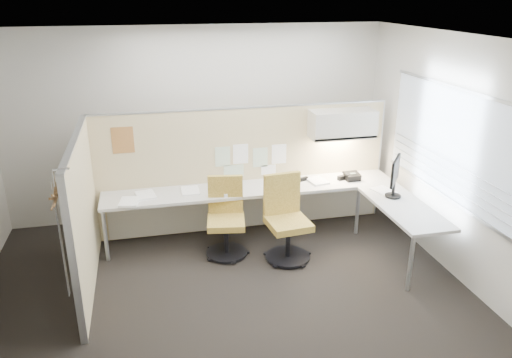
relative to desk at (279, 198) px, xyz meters
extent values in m
cube|color=black|center=(-0.93, -1.13, -0.61)|extent=(5.50, 4.50, 0.01)
cube|color=white|center=(-0.93, -1.13, 2.20)|extent=(5.50, 4.50, 0.01)
cube|color=beige|center=(-0.93, 1.12, 0.80)|extent=(5.50, 0.02, 2.80)
cube|color=beige|center=(-0.93, -3.38, 0.80)|extent=(5.50, 0.02, 2.80)
cube|color=beige|center=(1.82, -1.13, 0.80)|extent=(0.02, 4.50, 2.80)
cube|color=#A6B0C0|center=(1.79, -1.13, 0.95)|extent=(0.01, 2.80, 1.30)
cube|color=#CBBC8D|center=(-0.38, 0.47, 0.27)|extent=(4.10, 0.06, 1.75)
cube|color=#CBBC8D|center=(-2.43, -0.63, 0.27)|extent=(0.06, 2.20, 1.75)
cube|color=beige|center=(-0.33, 0.14, 0.11)|extent=(4.00, 0.60, 0.04)
cube|color=beige|center=(1.37, -0.89, 0.11)|extent=(0.60, 1.47, 0.04)
cube|color=beige|center=(-0.33, 0.41, -0.26)|extent=(3.90, 0.02, 0.64)
cylinder|color=#A5A8AA|center=(-2.28, -0.11, -0.26)|extent=(0.05, 0.05, 0.69)
cylinder|color=#A5A8AA|center=(1.12, -1.58, -0.26)|extent=(0.05, 0.05, 0.69)
cylinder|color=#A5A8AA|center=(1.12, -0.11, -0.26)|extent=(0.05, 0.05, 0.69)
cube|color=beige|center=(0.97, 0.26, 0.91)|extent=(0.90, 0.36, 0.38)
cube|color=#FFEABF|center=(0.97, 0.26, 0.70)|extent=(0.60, 0.06, 0.02)
cube|color=#8CBF8C|center=(-0.68, 0.44, 0.50)|extent=(0.21, 0.00, 0.28)
cube|color=white|center=(-0.43, 0.44, 0.52)|extent=(0.21, 0.00, 0.28)
cube|color=#8CBF8C|center=(-0.15, 0.44, 0.45)|extent=(0.21, 0.00, 0.28)
cube|color=white|center=(0.12, 0.44, 0.48)|extent=(0.21, 0.00, 0.28)
cube|color=#8CBF8C|center=(-0.53, 0.44, 0.28)|extent=(0.28, 0.00, 0.18)
cube|color=white|center=(-0.03, 0.44, 0.26)|extent=(0.21, 0.00, 0.14)
cube|color=orange|center=(-1.98, 0.44, 0.82)|extent=(0.28, 0.00, 0.35)
cylinder|color=black|center=(-0.78, -0.31, -0.57)|extent=(0.53, 0.53, 0.03)
cylinder|color=black|center=(-0.78, -0.31, -0.37)|extent=(0.06, 0.06, 0.41)
cube|color=#E3C054|center=(-0.78, -0.31, -0.13)|extent=(0.54, 0.54, 0.08)
cube|color=#E3C054|center=(-0.74, -0.09, 0.16)|extent=(0.45, 0.13, 0.51)
cylinder|color=black|center=(-0.03, -0.59, -0.57)|extent=(0.57, 0.57, 0.03)
cylinder|color=black|center=(-0.03, -0.59, -0.35)|extent=(0.07, 0.07, 0.44)
cube|color=#E3C054|center=(-0.03, -0.59, -0.10)|extent=(0.55, 0.55, 0.09)
cube|color=#E3C054|center=(-0.06, -0.35, 0.22)|extent=(0.48, 0.11, 0.54)
cylinder|color=black|center=(1.37, -0.58, 0.14)|extent=(0.21, 0.21, 0.02)
cylinder|color=black|center=(1.37, -0.58, 0.23)|extent=(0.04, 0.04, 0.19)
cube|color=black|center=(1.37, -0.58, 0.49)|extent=(0.32, 0.42, 0.33)
cube|color=black|center=(1.37, -0.58, 0.49)|extent=(0.27, 0.37, 0.29)
cube|color=black|center=(1.10, 0.11, 0.18)|extent=(0.21, 0.20, 0.12)
cylinder|color=black|center=(1.01, 0.13, 0.21)|extent=(0.04, 0.17, 0.04)
cube|color=black|center=(0.42, 0.23, 0.15)|extent=(0.14, 0.09, 0.05)
cube|color=black|center=(0.95, 0.14, 0.16)|extent=(0.11, 0.09, 0.06)
cube|color=silver|center=(-2.43, -1.62, 1.17)|extent=(0.14, 0.02, 0.02)
cylinder|color=silver|center=(-2.50, -1.62, 1.09)|extent=(0.02, 0.02, 0.14)
cube|color=#AD7F4C|center=(-2.50, -1.62, 0.96)|extent=(0.02, 0.38, 0.12)
cube|color=#AD7F4C|center=(-2.53, -1.59, 0.92)|extent=(0.02, 0.38, 0.12)
cube|color=#A6A6B1|center=(-2.51, -1.67, 0.41)|extent=(0.01, 0.07, 0.95)
cube|color=white|center=(-1.75, 0.16, 0.14)|extent=(0.28, 0.34, 0.03)
cube|color=white|center=(-1.17, 0.18, 0.14)|extent=(0.23, 0.30, 0.02)
cube|color=white|center=(-0.68, 0.04, 0.15)|extent=(0.29, 0.34, 0.05)
cube|color=white|center=(0.07, 0.12, 0.13)|extent=(0.24, 0.31, 0.01)
cube|color=white|center=(0.60, 0.14, 0.14)|extent=(0.28, 0.34, 0.03)
cube|color=white|center=(1.34, -0.39, 0.14)|extent=(0.30, 0.35, 0.02)
cube|color=white|center=(-1.95, -0.03, 0.14)|extent=(0.28, 0.33, 0.03)
camera|label=1|loc=(-1.69, -5.99, 2.63)|focal=35.00mm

